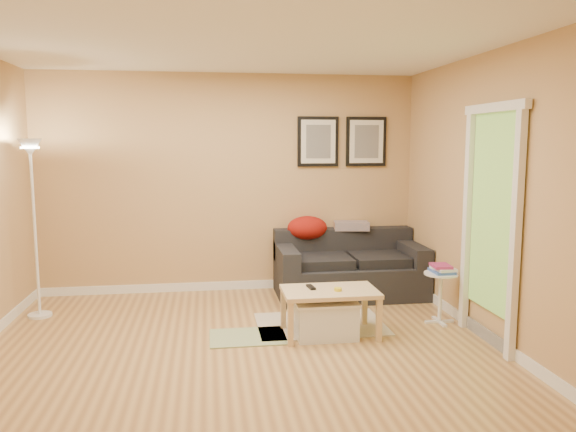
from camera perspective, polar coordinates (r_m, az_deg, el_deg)
The scene contains 22 objects.
floor at distance 5.03m, azimuth -4.94°, elevation -13.35°, with size 4.50×4.50×0.00m, color tan.
ceiling at distance 4.77m, azimuth -5.32°, elevation 17.25°, with size 4.50×4.50×0.00m, color white.
wall_back at distance 6.72m, azimuth -6.07°, elevation 3.31°, with size 4.50×4.50×0.00m, color tan.
wall_front at distance 2.75m, azimuth -2.81°, elevation -2.81°, with size 4.50×4.50×0.00m, color tan.
wall_right at distance 5.35m, azimuth 19.74°, elevation 1.81°, with size 4.00×4.00×0.00m, color tan.
baseboard_back at distance 6.92m, azimuth -5.92°, elevation -7.08°, with size 4.50×0.02×0.10m, color white.
baseboard_right at distance 5.60m, azimuth 19.06°, elevation -11.02°, with size 0.02×4.00×0.10m, color white.
sofa at distance 6.59m, azimuth 6.33°, elevation -4.91°, with size 1.70×0.90×0.75m, color black, non-canonical shape.
red_throw at distance 6.71m, azimuth 1.98°, elevation -1.22°, with size 0.48×0.36×0.28m, color maroon, non-canonical shape.
plaid_throw at distance 6.86m, azimuth 6.48°, elevation -0.99°, with size 0.42×0.26×0.10m, color tan, non-canonical shape.
framed_print_left at distance 6.80m, azimuth 3.08°, elevation 7.61°, with size 0.50×0.04×0.60m, color black, non-canonical shape.
framed_print_right at distance 6.95m, azimuth 7.99°, elevation 7.54°, with size 0.50×0.04×0.60m, color black, non-canonical shape.
area_rug at distance 5.63m, azimuth 3.34°, elevation -10.97°, with size 1.25×0.85×0.01m, color beige.
green_runner at distance 5.29m, azimuth -4.14°, elevation -12.23°, with size 0.70×0.50×0.01m, color #668C4C.
coffee_table at distance 5.29m, azimuth 4.28°, elevation -9.80°, with size 0.88×0.54×0.44m, color #E5C08C, non-canonical shape.
remote_control at distance 5.26m, azimuth 2.36°, elevation -7.27°, with size 0.05×0.16×0.02m, color black.
tape_roll at distance 5.18m, azimuth 5.12°, elevation -7.48°, with size 0.07×0.07×0.03m, color yellow.
storage_bin at distance 5.26m, azimuth 3.84°, elevation -10.38°, with size 0.57×0.42×0.35m, color white, non-canonical shape.
side_table at distance 5.81m, azimuth 15.29°, elevation -8.08°, with size 0.33×0.33×0.51m, color white, non-canonical shape.
book_stack at distance 5.75m, azimuth 15.47°, elevation -5.19°, with size 0.19×0.26×0.08m, color #3755A5, non-canonical shape.
floor_lamp at distance 6.22m, azimuth -24.45°, elevation -1.66°, with size 0.24×0.24×1.84m, color white, non-canonical shape.
doorway at distance 5.22m, azimuth 19.89°, elevation -1.36°, with size 0.12×1.01×2.13m, color white, non-canonical shape.
Camera 1 is at (-0.25, -4.70, 1.80)m, focal length 34.77 mm.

